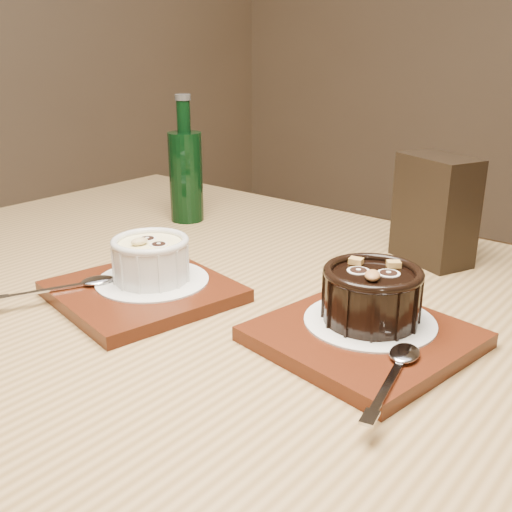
{
  "coord_description": "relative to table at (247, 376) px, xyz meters",
  "views": [
    {
      "loc": [
        0.64,
        -0.74,
        1.03
      ],
      "look_at": [
        0.27,
        -0.28,
        0.81
      ],
      "focal_mm": 42.0,
      "sensor_mm": 36.0,
      "label": 1
    }
  ],
  "objects": [
    {
      "name": "doily_right",
      "position": [
        0.14,
        0.02,
        0.11
      ],
      "size": [
        0.13,
        0.13,
        0.0
      ],
      "primitive_type": "cylinder",
      "color": "white",
      "rests_on": "tray_right"
    },
    {
      "name": "ramekin_white",
      "position": [
        -0.11,
        -0.04,
        0.13
      ],
      "size": [
        0.09,
        0.09,
        0.05
      ],
      "rotation": [
        0.0,
        0.0,
        -0.23
      ],
      "color": "silver",
      "rests_on": "doily_left"
    },
    {
      "name": "green_bottle",
      "position": [
        -0.29,
        0.2,
        0.17
      ],
      "size": [
        0.05,
        0.05,
        0.2
      ],
      "color": "black",
      "rests_on": "table"
    },
    {
      "name": "spoon_left",
      "position": [
        -0.16,
        -0.12,
        0.11
      ],
      "size": [
        0.08,
        0.13,
        0.01
      ],
      "primitive_type": null,
      "rotation": [
        0.0,
        0.0,
        -0.43
      ],
      "color": "silver",
      "rests_on": "tray_left"
    },
    {
      "name": "spoon_right",
      "position": [
        0.21,
        -0.06,
        0.11
      ],
      "size": [
        0.05,
        0.14,
        0.01
      ],
      "primitive_type": null,
      "rotation": [
        0.0,
        0.0,
        0.21
      ],
      "color": "silver",
      "rests_on": "tray_right"
    },
    {
      "name": "doily_left",
      "position": [
        -0.11,
        -0.04,
        0.11
      ],
      "size": [
        0.13,
        0.13,
        0.0
      ],
      "primitive_type": "cylinder",
      "color": "white",
      "rests_on": "tray_left"
    },
    {
      "name": "condiment_stand",
      "position": [
        0.1,
        0.26,
        0.16
      ],
      "size": [
        0.12,
        0.1,
        0.14
      ],
      "primitive_type": "cube",
      "rotation": [
        0.0,
        0.0,
        -0.42
      ],
      "color": "black",
      "rests_on": "table"
    },
    {
      "name": "tray_left",
      "position": [
        -0.1,
        -0.06,
        0.1
      ],
      "size": [
        0.21,
        0.21,
        0.01
      ],
      "primitive_type": "cube",
      "rotation": [
        0.0,
        0.0,
        -0.2
      ],
      "color": "#511E0D",
      "rests_on": "table"
    },
    {
      "name": "table",
      "position": [
        0.0,
        0.0,
        0.0
      ],
      "size": [
        1.21,
        0.81,
        0.75
      ],
      "rotation": [
        0.0,
        0.0,
        -0.01
      ],
      "color": "olive",
      "rests_on": "ground"
    },
    {
      "name": "ramekin_dark",
      "position": [
        0.14,
        0.02,
        0.14
      ],
      "size": [
        0.1,
        0.1,
        0.06
      ],
      "rotation": [
        0.0,
        0.0,
        0.43
      ],
      "color": "black",
      "rests_on": "doily_right"
    },
    {
      "name": "tray_right",
      "position": [
        0.15,
        0.0,
        0.1
      ],
      "size": [
        0.21,
        0.21,
        0.01
      ],
      "primitive_type": "cube",
      "rotation": [
        0.0,
        0.0,
        -0.16
      ],
      "color": "#511E0D",
      "rests_on": "table"
    }
  ]
}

